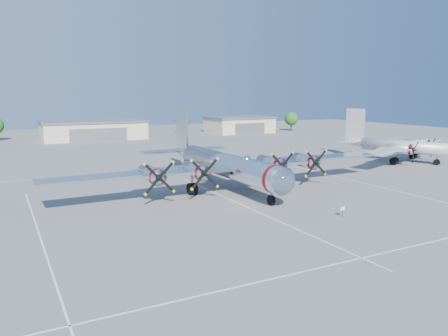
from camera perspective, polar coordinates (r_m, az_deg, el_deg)
name	(u,v)px	position (r m, az deg, el deg)	size (l,w,h in m)	color
ground	(229,199)	(53.72, 0.72, -4.12)	(260.00, 260.00, 0.00)	#5B5B5D
parking_lines	(236,202)	(52.24, 1.63, -4.52)	(60.00, 50.08, 0.01)	silver
hangar_center	(94,130)	(130.65, -16.67, 4.80)	(28.60, 14.60, 5.40)	beige
hangar_east	(239,125)	(147.50, 2.02, 5.70)	(20.60, 14.60, 5.40)	beige
tree_east	(183,121)	(144.95, -5.41, 6.19)	(4.80, 4.80, 6.64)	#382619
tree_far_east	(291,119)	(156.66, 8.79, 6.37)	(4.80, 4.80, 6.64)	#382619
main_bomber_b29	(224,187)	(60.65, -0.05, -2.53)	(48.85, 33.42, 10.80)	silver
twin_engine_east	(397,161)	(90.57, 21.67, 0.83)	(31.18, 22.42, 9.88)	#B2B2B7
info_placard	(343,210)	(47.77, 15.23, -5.28)	(0.56, 0.06, 1.07)	black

